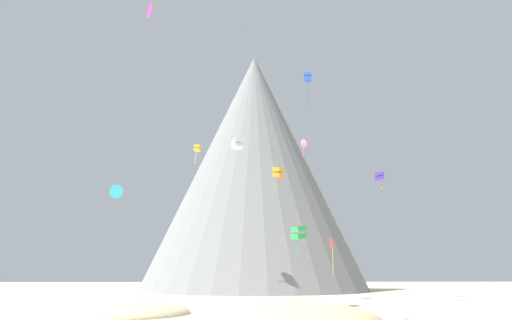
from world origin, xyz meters
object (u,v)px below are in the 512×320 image
object	(u,v)px
kite_gold_mid	(197,148)
kite_indigo_mid	(380,176)
kite_red_low	(332,248)
bush_far_left	(241,310)
kite_cyan_mid	(116,191)
kite_green_low	(298,233)
kite_magenta_high	(150,11)
kite_pink_high	(303,144)
rock_massif	(252,175)
kite_white_mid	(238,144)
kite_blue_high	(308,78)
kite_orange_mid	(278,173)

from	to	relation	value
kite_gold_mid	kite_indigo_mid	xyz separation A→B (m)	(31.57, -3.80, -5.59)
kite_red_low	bush_far_left	bearing A→B (deg)	178.07
kite_cyan_mid	kite_gold_mid	bearing A→B (deg)	-178.62
kite_gold_mid	kite_green_low	distance (m)	32.68
kite_red_low	kite_magenta_high	xyz separation A→B (m)	(-25.35, -18.82, 27.30)
kite_pink_high	rock_massif	bearing A→B (deg)	162.79
kite_magenta_high	kite_green_low	distance (m)	32.44
kite_white_mid	rock_massif	bearing A→B (deg)	64.40
kite_gold_mid	kite_white_mid	bearing A→B (deg)	-153.60
kite_white_mid	kite_pink_high	bearing A→B (deg)	47.11
kite_red_low	kite_green_low	size ratio (longest dim) A/B	1.62
bush_far_left	kite_white_mid	world-z (taller)	kite_white_mid
kite_magenta_high	kite_cyan_mid	world-z (taller)	kite_magenta_high
kite_blue_high	kite_indigo_mid	bearing A→B (deg)	51.67
kite_green_low	kite_indigo_mid	bearing A→B (deg)	-74.45
rock_massif	kite_blue_high	world-z (taller)	rock_massif
kite_red_low	kite_gold_mid	size ratio (longest dim) A/B	1.54
kite_pink_high	kite_red_low	bearing A→B (deg)	-31.75
kite_red_low	kite_pink_high	size ratio (longest dim) A/B	1.49
rock_massif	kite_gold_mid	size ratio (longest dim) A/B	20.42
kite_white_mid	kite_pink_high	size ratio (longest dim) A/B	0.39
kite_white_mid	kite_green_low	world-z (taller)	kite_white_mid
kite_white_mid	kite_orange_mid	world-z (taller)	kite_orange_mid
kite_magenta_high	kite_pink_high	distance (m)	42.55
kite_orange_mid	kite_cyan_mid	world-z (taller)	kite_orange_mid
kite_pink_high	kite_cyan_mid	world-z (taller)	kite_pink_high
kite_green_low	kite_blue_high	world-z (taller)	kite_blue_high
kite_red_low	kite_magenta_high	size ratio (longest dim) A/B	2.95
bush_far_left	kite_cyan_mid	world-z (taller)	kite_cyan_mid
bush_far_left	kite_cyan_mid	xyz separation A→B (m)	(-21.44, 33.27, 17.69)
kite_gold_mid	kite_pink_high	xyz separation A→B (m)	(20.03, 5.36, 2.66)
kite_green_low	kite_blue_high	bearing A→B (deg)	-58.03
kite_magenta_high	kite_indigo_mid	bearing A→B (deg)	-82.15
bush_far_left	kite_cyan_mid	bearing A→B (deg)	122.80
kite_orange_mid	kite_pink_high	xyz separation A→B (m)	(6.54, 14.93, 9.09)
kite_indigo_mid	kite_cyan_mid	distance (m)	46.10
kite_orange_mid	kite_pink_high	world-z (taller)	kite_pink_high
kite_magenta_high	kite_blue_high	size ratio (longest dim) A/B	0.34
bush_far_left	kite_gold_mid	size ratio (longest dim) A/B	0.38
kite_red_low	kite_pink_high	distance (m)	25.99
rock_massif	kite_orange_mid	world-z (taller)	rock_massif
kite_gold_mid	kite_pink_high	distance (m)	20.90
kite_red_low	kite_green_low	distance (m)	15.38
kite_indigo_mid	kite_orange_mid	size ratio (longest dim) A/B	0.93
kite_white_mid	kite_green_low	bearing A→B (deg)	6.92
rock_massif	kite_red_low	xyz separation A→B (m)	(10.14, -40.64, -19.80)
kite_red_low	kite_blue_high	distance (m)	25.64
kite_white_mid	kite_indigo_mid	bearing A→B (deg)	23.05
kite_white_mid	kite_pink_high	distance (m)	37.16
kite_indigo_mid	kite_cyan_mid	world-z (taller)	kite_indigo_mid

